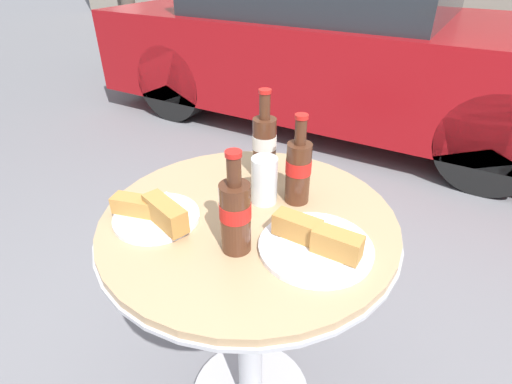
{
  "coord_description": "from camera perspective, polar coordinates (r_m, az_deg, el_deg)",
  "views": [
    {
      "loc": [
        0.42,
        -0.68,
        1.33
      ],
      "look_at": [
        0.0,
        0.04,
        0.81
      ],
      "focal_mm": 28.0,
      "sensor_mm": 36.0,
      "label": 1
    }
  ],
  "objects": [
    {
      "name": "drinking_glass",
      "position": [
        1.01,
        1.32,
        1.36
      ],
      "size": [
        0.07,
        0.07,
        0.12
      ],
      "color": "silver",
      "rests_on": "bistro_table"
    },
    {
      "name": "lunch_plate_far",
      "position": [
        0.88,
        8.56,
        -7.15
      ],
      "size": [
        0.25,
        0.25,
        0.07
      ],
      "color": "white",
      "rests_on": "bistro_table"
    },
    {
      "name": "lunch_plate_near",
      "position": [
        0.98,
        -14.2,
        -3.02
      ],
      "size": [
        0.22,
        0.21,
        0.07
      ],
      "color": "white",
      "rests_on": "bistro_table"
    },
    {
      "name": "bistro_table",
      "position": [
        1.1,
        -0.97,
        -11.27
      ],
      "size": [
        0.74,
        0.74,
        0.76
      ],
      "color": "#B7B7BC",
      "rests_on": "ground_plane"
    },
    {
      "name": "cola_bottle_center",
      "position": [
        0.83,
        -2.97,
        -3.06
      ],
      "size": [
        0.07,
        0.07,
        0.24
      ],
      "color": "#4C2819",
      "rests_on": "bistro_table"
    },
    {
      "name": "parked_car",
      "position": [
        3.62,
        11.91,
        20.38
      ],
      "size": [
        3.97,
        1.74,
        1.39
      ],
      "color": "#9E0F14",
      "rests_on": "ground_plane"
    },
    {
      "name": "cola_bottle_left",
      "position": [
        1.11,
        1.21,
        6.83
      ],
      "size": [
        0.07,
        0.07,
        0.25
      ],
      "color": "#4C2819",
      "rests_on": "bistro_table"
    },
    {
      "name": "cola_bottle_right",
      "position": [
        1.0,
        6.07,
        3.29
      ],
      "size": [
        0.06,
        0.06,
        0.24
      ],
      "color": "#4C2819",
      "rests_on": "bistro_table"
    }
  ]
}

